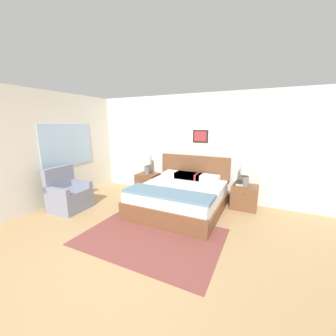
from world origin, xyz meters
name	(u,v)px	position (x,y,z in m)	size (l,w,h in m)	color
ground_plane	(104,271)	(0.00, 0.00, 0.00)	(16.00, 16.00, 0.00)	tan
wall_back	(192,146)	(0.00, 3.29, 1.30)	(7.79, 0.09, 2.60)	silver
wall_left	(63,148)	(-2.72, 1.64, 1.30)	(0.08, 5.66, 2.60)	silver
area_rug_main	(152,236)	(0.13, 1.00, 0.00)	(2.31, 1.65, 0.01)	brown
bed	(180,196)	(0.12, 2.27, 0.31)	(1.79, 1.95, 1.09)	brown
armchair	(68,196)	(-2.12, 1.19, 0.32)	(0.70, 0.76, 0.95)	gray
nightstand_near_window	(148,183)	(-1.15, 2.97, 0.26)	(0.55, 0.51, 0.52)	brown
nightstand_by_door	(244,197)	(1.40, 2.97, 0.26)	(0.55, 0.51, 0.52)	brown
table_lamp_near_window	(147,162)	(-1.14, 2.95, 0.85)	(0.24, 0.24, 0.53)	slate
table_lamp_by_door	(246,172)	(1.39, 2.95, 0.85)	(0.24, 0.24, 0.53)	slate
book_thick_bottom	(239,185)	(1.27, 2.92, 0.54)	(0.17, 0.23, 0.03)	silver
book_hardcover_middle	(239,183)	(1.27, 2.92, 0.58)	(0.17, 0.29, 0.04)	beige
book_novel_upper	(239,182)	(1.27, 2.92, 0.62)	(0.16, 0.29, 0.04)	#232328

